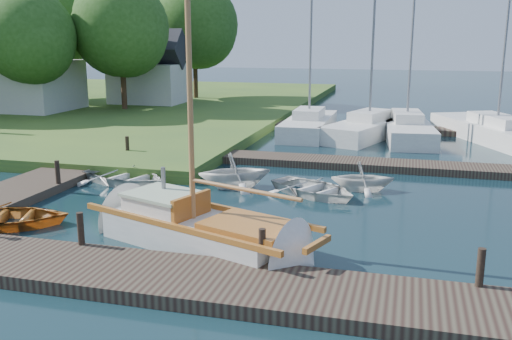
% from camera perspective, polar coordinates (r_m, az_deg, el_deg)
% --- Properties ---
extents(ground, '(160.00, 160.00, 0.00)m').
position_cam_1_polar(ground, '(17.77, 0.00, -3.77)').
color(ground, black).
rests_on(ground, ground).
extents(near_dock, '(18.00, 2.20, 0.30)m').
position_cam_1_polar(near_dock, '(12.39, -7.43, -10.88)').
color(near_dock, '#2F1F19').
rests_on(near_dock, ground).
extents(left_dock, '(2.20, 18.00, 0.30)m').
position_cam_1_polar(left_dock, '(22.79, -18.40, -0.27)').
color(left_dock, '#2F1F19').
rests_on(left_dock, ground).
extents(far_dock, '(14.00, 1.60, 0.30)m').
position_cam_1_polar(far_dock, '(23.58, 8.87, 0.69)').
color(far_dock, '#2F1F19').
rests_on(far_dock, ground).
extents(mooring_post_1, '(0.16, 0.16, 0.80)m').
position_cam_1_polar(mooring_post_1, '(14.35, -17.13, -5.62)').
color(mooring_post_1, black).
rests_on(mooring_post_1, near_dock).
extents(mooring_post_2, '(0.16, 0.16, 0.80)m').
position_cam_1_polar(mooring_post_2, '(12.61, 0.62, -7.63)').
color(mooring_post_2, black).
rests_on(mooring_post_2, near_dock).
extents(mooring_post_3, '(0.16, 0.16, 0.80)m').
position_cam_1_polar(mooring_post_3, '(12.35, 21.54, -9.05)').
color(mooring_post_3, black).
rests_on(mooring_post_3, near_dock).
extents(mooring_post_4, '(0.16, 0.16, 0.80)m').
position_cam_1_polar(mooring_post_4, '(20.51, -19.23, -0.19)').
color(mooring_post_4, black).
rests_on(mooring_post_4, left_dock).
extents(mooring_post_5, '(0.16, 0.16, 0.80)m').
position_cam_1_polar(mooring_post_5, '(24.69, -12.74, 2.39)').
color(mooring_post_5, black).
rests_on(mooring_post_5, left_dock).
extents(sailboat, '(7.39, 4.28, 9.83)m').
position_cam_1_polar(sailboat, '(14.54, -5.18, -6.30)').
color(sailboat, silver).
rests_on(sailboat, ground).
extents(dinghy, '(4.09, 3.52, 0.71)m').
position_cam_1_polar(dinghy, '(17.43, -23.78, -4.04)').
color(dinghy, '#9C531D').
rests_on(dinghy, ground).
extents(tender_a, '(4.08, 3.41, 0.73)m').
position_cam_1_polar(tender_a, '(21.06, -12.92, -0.39)').
color(tender_a, silver).
rests_on(tender_a, ground).
extents(tender_b, '(3.29, 3.15, 1.34)m').
position_cam_1_polar(tender_b, '(19.99, -2.12, 0.13)').
color(tender_b, silver).
rests_on(tender_b, ground).
extents(tender_c, '(3.95, 3.63, 0.67)m').
position_cam_1_polar(tender_c, '(19.13, 5.83, -1.58)').
color(tender_c, silver).
rests_on(tender_c, ground).
extents(tender_d, '(2.46, 2.23, 1.12)m').
position_cam_1_polar(tender_d, '(19.89, 10.64, -0.48)').
color(tender_d, silver).
rests_on(tender_d, ground).
extents(marina_boat_0, '(2.28, 7.22, 9.71)m').
position_cam_1_polar(marina_boat_0, '(31.26, 5.32, 4.61)').
color(marina_boat_0, silver).
rests_on(marina_boat_0, ground).
extents(marina_boat_1, '(4.58, 7.85, 11.26)m').
position_cam_1_polar(marina_boat_1, '(30.80, 11.25, 4.31)').
color(marina_boat_1, silver).
rests_on(marina_boat_1, ground).
extents(marina_boat_2, '(3.09, 8.36, 11.07)m').
position_cam_1_polar(marina_boat_2, '(30.97, 14.83, 4.16)').
color(marina_boat_2, silver).
rests_on(marina_boat_2, ground).
extents(marina_boat_3, '(6.15, 10.08, 11.85)m').
position_cam_1_polar(marina_boat_3, '(30.95, 22.93, 3.55)').
color(marina_boat_3, silver).
rests_on(marina_boat_3, ground).
extents(house_a, '(6.30, 5.00, 6.29)m').
position_cam_1_polar(house_a, '(40.67, -22.09, 9.08)').
color(house_a, beige).
rests_on(house_a, shore).
extents(house_c, '(5.25, 4.00, 5.28)m').
position_cam_1_polar(house_c, '(42.70, -10.59, 9.45)').
color(house_c, beige).
rests_on(house_c, shore).
extents(tree_2, '(5.83, 5.75, 7.82)m').
position_cam_1_polar(tree_2, '(37.85, -21.72, 12.36)').
color(tree_2, '#332114').
rests_on(tree_2, shore).
extents(tree_3, '(6.41, 6.38, 8.74)m').
position_cam_1_polar(tree_3, '(39.10, -13.35, 13.74)').
color(tree_3, '#332114').
rests_on(tree_3, shore).
extents(tree_4, '(7.01, 7.01, 9.66)m').
position_cam_1_polar(tree_4, '(46.70, -19.91, 13.86)').
color(tree_4, '#332114').
rests_on(tree_4, shore).
extents(tree_7, '(6.83, 6.83, 9.38)m').
position_cam_1_polar(tree_7, '(45.55, -6.17, 14.37)').
color(tree_7, '#332114').
rests_on(tree_7, shore).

